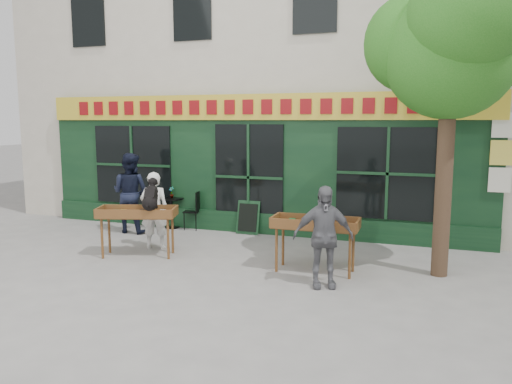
{
  "coord_description": "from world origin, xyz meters",
  "views": [
    {
      "loc": [
        4.08,
        -8.74,
        2.69
      ],
      "look_at": [
        0.82,
        0.5,
        1.28
      ],
      "focal_mm": 35.0,
      "sensor_mm": 36.0,
      "label": 1
    }
  ],
  "objects_px": {
    "man_left": "(130,193)",
    "book_cart_right": "(315,227)",
    "bistro_table": "(172,207)",
    "book_cart_center": "(137,215)",
    "man_right": "(323,237)",
    "woman": "(154,210)",
    "dog": "(151,193)"
  },
  "relations": [
    {
      "from": "man_left",
      "to": "book_cart_right",
      "type": "bearing_deg",
      "value": 161.25
    },
    {
      "from": "book_cart_right",
      "to": "man_left",
      "type": "distance_m",
      "value": 5.2
    },
    {
      "from": "bistro_table",
      "to": "man_left",
      "type": "bearing_deg",
      "value": -132.95
    },
    {
      "from": "book_cart_right",
      "to": "bistro_table",
      "type": "xyz_separation_m",
      "value": [
        -4.22,
        2.43,
        -0.28
      ]
    },
    {
      "from": "book_cart_center",
      "to": "man_right",
      "type": "relative_size",
      "value": 0.97
    },
    {
      "from": "man_left",
      "to": "bistro_table",
      "type": "bearing_deg",
      "value": -132.86
    },
    {
      "from": "woman",
      "to": "book_cart_center",
      "type": "bearing_deg",
      "value": 72.18
    },
    {
      "from": "dog",
      "to": "bistro_table",
      "type": "xyz_separation_m",
      "value": [
        -1.0,
        2.61,
        -0.75
      ]
    },
    {
      "from": "book_cart_center",
      "to": "book_cart_right",
      "type": "distance_m",
      "value": 3.57
    },
    {
      "from": "book_cart_center",
      "to": "bistro_table",
      "type": "height_order",
      "value": "book_cart_center"
    },
    {
      "from": "book_cart_right",
      "to": "man_right",
      "type": "xyz_separation_m",
      "value": [
        0.3,
        -0.75,
        0.01
      ]
    },
    {
      "from": "woman",
      "to": "man_left",
      "type": "bearing_deg",
      "value": -58.5
    },
    {
      "from": "woman",
      "to": "book_cart_right",
      "type": "relative_size",
      "value": 1.08
    },
    {
      "from": "dog",
      "to": "woman",
      "type": "bearing_deg",
      "value": 98.75
    },
    {
      "from": "book_cart_right",
      "to": "bistro_table",
      "type": "distance_m",
      "value": 4.87
    },
    {
      "from": "book_cart_center",
      "to": "man_left",
      "type": "relative_size",
      "value": 0.84
    },
    {
      "from": "dog",
      "to": "man_left",
      "type": "distance_m",
      "value": 2.54
    },
    {
      "from": "bistro_table",
      "to": "man_left",
      "type": "xyz_separation_m",
      "value": [
        -0.7,
        -0.75,
        0.42
      ]
    },
    {
      "from": "woman",
      "to": "book_cart_right",
      "type": "height_order",
      "value": "woman"
    },
    {
      "from": "woman",
      "to": "dog",
      "type": "bearing_deg",
      "value": 98.75
    },
    {
      "from": "dog",
      "to": "man_right",
      "type": "height_order",
      "value": "man_right"
    },
    {
      "from": "book_cart_center",
      "to": "bistro_table",
      "type": "distance_m",
      "value": 2.66
    },
    {
      "from": "bistro_table",
      "to": "woman",
      "type": "bearing_deg",
      "value": -71.24
    },
    {
      "from": "man_right",
      "to": "bistro_table",
      "type": "xyz_separation_m",
      "value": [
        -4.52,
        3.18,
        -0.29
      ]
    },
    {
      "from": "man_right",
      "to": "woman",
      "type": "bearing_deg",
      "value": 140.91
    },
    {
      "from": "book_cart_center",
      "to": "man_left",
      "type": "bearing_deg",
      "value": 108.89
    },
    {
      "from": "woman",
      "to": "man_left",
      "type": "relative_size",
      "value": 0.85
    },
    {
      "from": "dog",
      "to": "book_cart_right",
      "type": "bearing_deg",
      "value": -14.58
    },
    {
      "from": "dog",
      "to": "book_cart_center",
      "type": "bearing_deg",
      "value": 154.05
    },
    {
      "from": "woman",
      "to": "bistro_table",
      "type": "xyz_separation_m",
      "value": [
        -0.65,
        1.91,
        -0.27
      ]
    },
    {
      "from": "dog",
      "to": "book_cart_right",
      "type": "height_order",
      "value": "dog"
    },
    {
      "from": "book_cart_right",
      "to": "bistro_table",
      "type": "bearing_deg",
      "value": 149.11
    }
  ]
}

